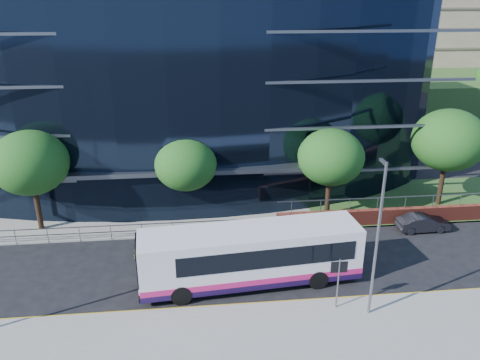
{
  "coord_description": "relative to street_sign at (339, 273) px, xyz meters",
  "views": [
    {
      "loc": [
        -2.42,
        -20.78,
        15.0
      ],
      "look_at": [
        0.57,
        8.0,
        3.5
      ],
      "focal_mm": 35.0,
      "sensor_mm": 36.0,
      "label": 1
    }
  ],
  "objects": [
    {
      "name": "tree_far_a",
      "position": [
        -17.5,
        10.59,
        2.71
      ],
      "size": [
        4.95,
        4.95,
        6.98
      ],
      "color": "black",
      "rests_on": "ground"
    },
    {
      "name": "yellow_line_outer",
      "position": [
        -4.5,
        0.79,
        -2.14
      ],
      "size": [
        80.0,
        0.08,
        0.01
      ],
      "primitive_type": "cube",
      "color": "gold",
      "rests_on": "ground"
    },
    {
      "name": "apartment_block",
      "position": [
        27.5,
        58.8,
        8.96
      ],
      "size": [
        60.0,
        42.0,
        30.0
      ],
      "color": "#2D511E",
      "rests_on": "ground"
    },
    {
      "name": "guard_railings",
      "position": [
        -12.5,
        8.59,
        -1.33
      ],
      "size": [
        24.0,
        0.05,
        1.1
      ],
      "color": "slate",
      "rests_on": "ground"
    },
    {
      "name": "tree_far_b",
      "position": [
        -7.5,
        11.09,
        2.06
      ],
      "size": [
        4.29,
        4.29,
        6.05
      ],
      "color": "black",
      "rests_on": "ground"
    },
    {
      "name": "streetlight_east",
      "position": [
        1.5,
        -0.59,
        2.29
      ],
      "size": [
        0.15,
        0.77,
        8.0
      ],
      "color": "slate",
      "rests_on": "pavement_near"
    },
    {
      "name": "tree_dist_e",
      "position": [
        19.5,
        41.59,
        2.39
      ],
      "size": [
        4.62,
        4.62,
        6.51
      ],
      "color": "black",
      "rests_on": "ground"
    },
    {
      "name": "tree_far_d",
      "position": [
        11.5,
        11.59,
        3.04
      ],
      "size": [
        5.28,
        5.28,
        7.44
      ],
      "color": "black",
      "rests_on": "ground"
    },
    {
      "name": "street_sign",
      "position": [
        0.0,
        0.0,
        0.0
      ],
      "size": [
        0.85,
        0.09,
        2.8
      ],
      "color": "slate",
      "rests_on": "pavement_near"
    },
    {
      "name": "ground",
      "position": [
        -4.5,
        1.59,
        -2.15
      ],
      "size": [
        200.0,
        200.0,
        0.0
      ],
      "primitive_type": "plane",
      "color": "black",
      "rests_on": "ground"
    },
    {
      "name": "far_forecourt",
      "position": [
        -10.5,
        12.59,
        -2.1
      ],
      "size": [
        50.0,
        8.0,
        0.1
      ],
      "primitive_type": "cube",
      "color": "gray",
      "rests_on": "ground"
    },
    {
      "name": "glass_office",
      "position": [
        -8.5,
        22.44,
        5.85
      ],
      "size": [
        44.0,
        23.1,
        16.0
      ],
      "color": "black",
      "rests_on": "ground"
    },
    {
      "name": "tree_far_c",
      "position": [
        2.5,
        10.59,
        2.39
      ],
      "size": [
        4.62,
        4.62,
        6.51
      ],
      "color": "black",
      "rests_on": "ground"
    },
    {
      "name": "parked_car",
      "position": [
        8.38,
        7.75,
        -1.56
      ],
      "size": [
        3.58,
        1.31,
        1.17
      ],
      "primitive_type": "imported",
      "rotation": [
        0.0,
        0.0,
        1.59
      ],
      "color": "black",
      "rests_on": "ground"
    },
    {
      "name": "kerb",
      "position": [
        -4.5,
        0.59,
        -2.07
      ],
      "size": [
        80.0,
        0.25,
        0.16
      ],
      "primitive_type": "cube",
      "color": "gray",
      "rests_on": "ground"
    },
    {
      "name": "city_bus",
      "position": [
        -3.94,
        2.86,
        -0.41
      ],
      "size": [
        12.29,
        3.85,
        3.28
      ],
      "rotation": [
        0.0,
        0.0,
        0.09
      ],
      "color": "silver",
      "rests_on": "ground"
    },
    {
      "name": "yellow_line_inner",
      "position": [
        -4.5,
        0.94,
        -2.14
      ],
      "size": [
        80.0,
        0.08,
        0.01
      ],
      "primitive_type": "cube",
      "color": "gold",
      "rests_on": "ground"
    }
  ]
}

